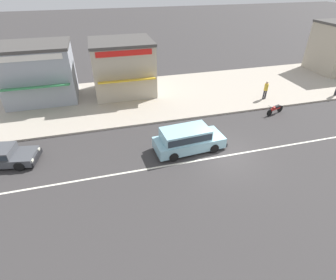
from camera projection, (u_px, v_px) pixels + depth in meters
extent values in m
plane|color=#383535|center=(224.00, 156.00, 16.76)|extent=(160.00, 160.00, 0.00)
cube|color=silver|center=(224.00, 156.00, 16.76)|extent=(50.40, 0.14, 0.01)
cube|color=#ADA393|center=(178.00, 94.00, 25.00)|extent=(68.00, 10.00, 0.15)
cube|color=#47494F|center=(4.00, 158.00, 15.95)|extent=(3.96, 2.31, 0.48)
cube|color=black|center=(37.00, 157.00, 16.14)|extent=(0.41, 1.64, 0.28)
cube|color=white|center=(39.00, 149.00, 16.52)|extent=(0.12, 0.25, 0.14)
cube|color=white|center=(32.00, 160.00, 15.54)|extent=(0.12, 0.25, 0.14)
cylinder|color=black|center=(29.00, 151.00, 16.75)|extent=(0.63, 0.32, 0.60)
cylinder|color=black|center=(19.00, 166.00, 15.42)|extent=(0.63, 0.32, 0.60)
cube|color=#93C6D6|center=(189.00, 142.00, 17.15)|extent=(4.66, 2.19, 0.70)
cube|color=#93C6D6|center=(185.00, 134.00, 16.69)|extent=(3.17, 1.89, 0.70)
cube|color=#28333D|center=(185.00, 134.00, 16.69)|extent=(3.06, 1.92, 0.45)
cube|color=black|center=(220.00, 139.00, 17.92)|extent=(0.26, 1.81, 0.28)
cube|color=white|center=(215.00, 130.00, 18.22)|extent=(0.10, 0.25, 0.14)
cube|color=white|center=(225.00, 139.00, 17.20)|extent=(0.10, 0.25, 0.14)
cylinder|color=black|center=(202.00, 135.00, 18.36)|extent=(0.62, 0.27, 0.60)
cylinder|color=black|center=(214.00, 148.00, 16.97)|extent=(0.62, 0.27, 0.60)
cylinder|color=black|center=(164.00, 142.00, 17.57)|extent=(0.62, 0.27, 0.60)
cylinder|color=black|center=(174.00, 157.00, 16.19)|extent=(0.62, 0.27, 0.60)
cylinder|color=black|center=(270.00, 113.00, 21.24)|extent=(0.56, 0.26, 0.56)
cylinder|color=black|center=(280.00, 109.00, 21.83)|extent=(0.56, 0.26, 0.56)
cube|color=red|center=(275.00, 108.00, 21.43)|extent=(1.10, 0.47, 0.18)
cube|color=black|center=(277.00, 106.00, 21.43)|extent=(0.63, 0.40, 0.12)
ellipsoid|color=red|center=(274.00, 108.00, 21.26)|extent=(0.45, 0.35, 0.22)
cylinder|color=#232326|center=(271.00, 107.00, 20.98)|extent=(0.20, 0.54, 0.03)
cylinder|color=#333338|center=(264.00, 95.00, 23.62)|extent=(0.14, 0.14, 0.81)
cylinder|color=#333338|center=(266.00, 94.00, 23.67)|extent=(0.14, 0.14, 0.81)
cylinder|color=gold|center=(266.00, 87.00, 23.26)|extent=(0.34, 0.34, 0.61)
sphere|color=#D6AD89|center=(267.00, 83.00, 23.03)|extent=(0.22, 0.22, 0.22)
cylinder|color=#333338|center=(336.00, 91.00, 24.29)|extent=(0.14, 0.14, 0.82)
cube|color=#B2A893|center=(123.00, 68.00, 24.05)|extent=(5.36, 4.66, 4.52)
cube|color=#474442|center=(120.00, 41.00, 22.75)|extent=(5.47, 4.75, 0.24)
cube|color=gold|center=(127.00, 81.00, 22.00)|extent=(4.83, 0.90, 0.28)
cube|color=red|center=(124.00, 53.00, 21.08)|extent=(4.56, 0.08, 0.44)
cube|color=#999EA8|center=(39.00, 74.00, 22.72)|extent=(5.73, 4.52, 4.56)
cube|color=#474442|center=(32.00, 45.00, 21.41)|extent=(5.85, 4.61, 0.24)
cube|color=#33844C|center=(36.00, 87.00, 20.74)|extent=(5.16, 0.90, 0.28)
cube|color=white|center=(28.00, 58.00, 19.80)|extent=(4.87, 0.08, 0.44)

